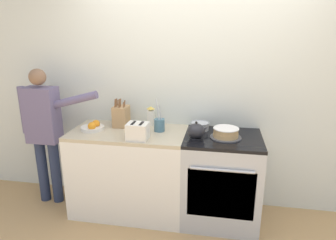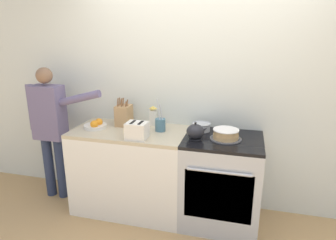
# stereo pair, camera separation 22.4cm
# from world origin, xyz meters

# --- Properties ---
(ground_plane) EXTENTS (16.00, 16.00, 0.00)m
(ground_plane) POSITION_xyz_m (0.00, 0.00, 0.00)
(ground_plane) COLOR tan
(wall_back) EXTENTS (8.00, 0.04, 2.60)m
(wall_back) POSITION_xyz_m (0.00, 0.67, 1.30)
(wall_back) COLOR silver
(wall_back) RESTS_ON ground_plane
(counter_cabinet) EXTENTS (1.17, 0.65, 0.90)m
(counter_cabinet) POSITION_xyz_m (-0.66, 0.33, 0.45)
(counter_cabinet) COLOR white
(counter_cabinet) RESTS_ON ground_plane
(stove_range) EXTENTS (0.74, 0.68, 0.90)m
(stove_range) POSITION_xyz_m (0.29, 0.32, 0.45)
(stove_range) COLOR #B7BABF
(stove_range) RESTS_ON ground_plane
(layer_cake) EXTENTS (0.30, 0.30, 0.10)m
(layer_cake) POSITION_xyz_m (0.31, 0.30, 0.95)
(layer_cake) COLOR #4C4C51
(layer_cake) RESTS_ON stove_range
(tea_kettle) EXTENTS (0.21, 0.17, 0.17)m
(tea_kettle) POSITION_xyz_m (0.04, 0.24, 0.97)
(tea_kettle) COLOR #232328
(tea_kettle) RESTS_ON stove_range
(mixing_bowl) EXTENTS (0.19, 0.19, 0.08)m
(mixing_bowl) POSITION_xyz_m (0.05, 0.50, 0.94)
(mixing_bowl) COLOR #B7BABF
(mixing_bowl) RESTS_ON stove_range
(knife_block) EXTENTS (0.15, 0.18, 0.31)m
(knife_block) POSITION_xyz_m (-0.78, 0.47, 1.01)
(knife_block) COLOR tan
(knife_block) RESTS_ON counter_cabinet
(utensil_crock) EXTENTS (0.11, 0.11, 0.33)m
(utensil_crock) POSITION_xyz_m (-0.35, 0.38, 0.97)
(utensil_crock) COLOR #477084
(utensil_crock) RESTS_ON counter_cabinet
(fruit_bowl) EXTENTS (0.24, 0.24, 0.10)m
(fruit_bowl) POSITION_xyz_m (-1.03, 0.30, 0.93)
(fruit_bowl) COLOR silver
(fruit_bowl) RESTS_ON counter_cabinet
(toaster) EXTENTS (0.21, 0.17, 0.16)m
(toaster) POSITION_xyz_m (-0.50, 0.11, 0.98)
(toaster) COLOR silver
(toaster) RESTS_ON counter_cabinet
(milk_carton) EXTENTS (0.07, 0.07, 0.21)m
(milk_carton) POSITION_xyz_m (-0.48, 0.56, 1.00)
(milk_carton) COLOR white
(milk_carton) RESTS_ON counter_cabinet
(person_baker) EXTENTS (0.89, 0.20, 1.51)m
(person_baker) POSITION_xyz_m (-1.61, 0.33, 0.90)
(person_baker) COLOR #283351
(person_baker) RESTS_ON ground_plane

